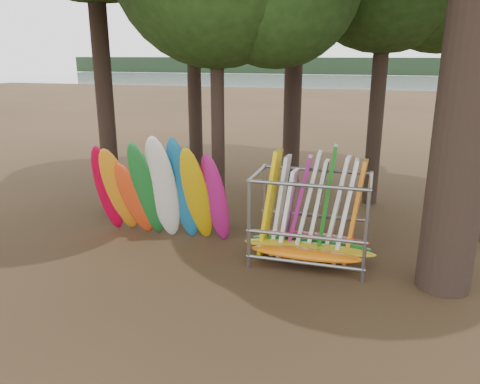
# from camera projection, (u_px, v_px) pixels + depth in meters

# --- Properties ---
(ground) EXTENTS (120.00, 120.00, 0.00)m
(ground) POSITION_uv_depth(u_px,v_px,m) (232.00, 265.00, 11.33)
(ground) COLOR #47331E
(ground) RESTS_ON ground
(lake) EXTENTS (160.00, 160.00, 0.00)m
(lake) POSITION_uv_depth(u_px,v_px,m) (358.00, 90.00, 66.48)
(lake) COLOR gray
(lake) RESTS_ON ground
(far_shore) EXTENTS (160.00, 4.00, 4.00)m
(far_shore) POSITION_uv_depth(u_px,v_px,m) (369.00, 66.00, 111.88)
(far_shore) COLOR black
(far_shore) RESTS_ON ground
(kayak_row) EXTENTS (3.96, 1.95, 3.16)m
(kayak_row) POSITION_uv_depth(u_px,v_px,m) (158.00, 193.00, 12.40)
(kayak_row) COLOR #BF0329
(kayak_row) RESTS_ON ground
(storage_rack) EXTENTS (3.20, 1.60, 2.91)m
(storage_rack) POSITION_uv_depth(u_px,v_px,m) (310.00, 222.00, 11.25)
(storage_rack) COLOR gray
(storage_rack) RESTS_ON ground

